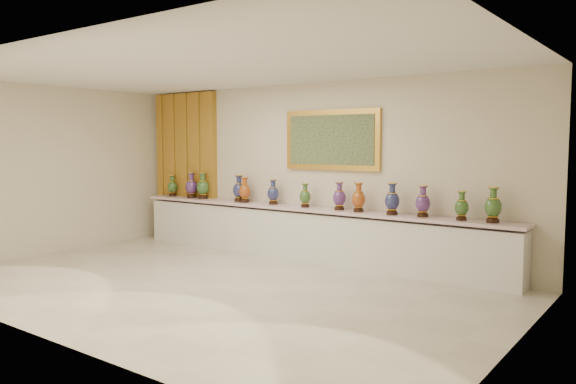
% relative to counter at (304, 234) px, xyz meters
% --- Properties ---
extents(ground, '(8.00, 8.00, 0.00)m').
position_rel_counter_xyz_m(ground, '(0.00, -2.27, -0.44)').
color(ground, beige).
rests_on(ground, ground).
extents(room, '(8.00, 8.00, 8.00)m').
position_rel_counter_xyz_m(room, '(-2.48, 0.17, 1.15)').
color(room, beige).
rests_on(room, ground).
extents(counter, '(7.28, 0.48, 0.90)m').
position_rel_counter_xyz_m(counter, '(0.00, 0.00, 0.00)').
color(counter, white).
rests_on(counter, ground).
extents(vase_0, '(0.22, 0.22, 0.43)m').
position_rel_counter_xyz_m(vase_0, '(-3.28, 0.02, 0.66)').
color(vase_0, black).
rests_on(vase_0, counter).
extents(vase_1, '(0.28, 0.28, 0.51)m').
position_rel_counter_xyz_m(vase_1, '(-2.69, -0.02, 0.69)').
color(vase_1, black).
rests_on(vase_1, counter).
extents(vase_2, '(0.27, 0.27, 0.51)m').
position_rel_counter_xyz_m(vase_2, '(-2.38, -0.02, 0.69)').
color(vase_2, black).
rests_on(vase_2, counter).
extents(vase_3, '(0.24, 0.24, 0.49)m').
position_rel_counter_xyz_m(vase_3, '(-1.46, 0.00, 0.68)').
color(vase_3, black).
rests_on(vase_3, counter).
extents(vase_4, '(0.25, 0.25, 0.47)m').
position_rel_counter_xyz_m(vase_4, '(-1.29, -0.04, 0.67)').
color(vase_4, black).
rests_on(vase_4, counter).
extents(vase_5, '(0.26, 0.26, 0.44)m').
position_rel_counter_xyz_m(vase_5, '(-0.67, 0.02, 0.66)').
color(vase_5, black).
rests_on(vase_5, counter).
extents(vase_6, '(0.22, 0.22, 0.41)m').
position_rel_counter_xyz_m(vase_6, '(0.04, -0.02, 0.65)').
color(vase_6, black).
rests_on(vase_6, counter).
extents(vase_7, '(0.24, 0.24, 0.45)m').
position_rel_counter_xyz_m(vase_7, '(0.70, -0.00, 0.67)').
color(vase_7, black).
rests_on(vase_7, counter).
extents(vase_8, '(0.26, 0.26, 0.46)m').
position_rel_counter_xyz_m(vase_8, '(1.08, -0.05, 0.67)').
color(vase_8, black).
rests_on(vase_8, counter).
extents(vase_9, '(0.26, 0.26, 0.48)m').
position_rel_counter_xyz_m(vase_9, '(1.66, -0.06, 0.68)').
color(vase_9, black).
rests_on(vase_9, counter).
extents(vase_10, '(0.28, 0.28, 0.46)m').
position_rel_counter_xyz_m(vase_10, '(2.13, -0.01, 0.67)').
color(vase_10, black).
rests_on(vase_10, counter).
extents(vase_11, '(0.22, 0.22, 0.41)m').
position_rel_counter_xyz_m(vase_11, '(2.71, -0.02, 0.65)').
color(vase_11, black).
rests_on(vase_11, counter).
extents(vase_12, '(0.27, 0.27, 0.49)m').
position_rel_counter_xyz_m(vase_12, '(3.14, -0.02, 0.68)').
color(vase_12, black).
rests_on(vase_12, counter).
extents(label_card, '(0.10, 0.06, 0.00)m').
position_rel_counter_xyz_m(label_card, '(-0.96, -0.14, 0.47)').
color(label_card, white).
rests_on(label_card, counter).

